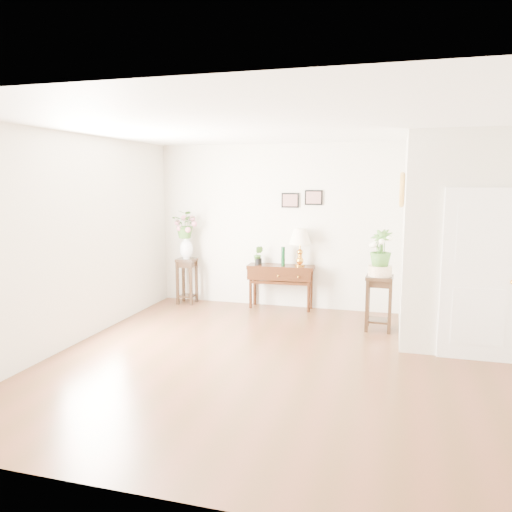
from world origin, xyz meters
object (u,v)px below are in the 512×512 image
at_px(table_lamp, 300,246).
at_px(plant_stand_a, 187,281).
at_px(console_table, 281,287).
at_px(plant_stand_b, 379,303).

distance_m(table_lamp, plant_stand_a, 2.14).
xyz_separation_m(console_table, table_lamp, (0.32, 0.00, 0.73)).
distance_m(table_lamp, plant_stand_b, 1.73).
bearing_deg(console_table, table_lamp, -3.76).
height_order(plant_stand_a, plant_stand_b, plant_stand_a).
bearing_deg(table_lamp, console_table, 180.00).
relative_size(console_table, table_lamp, 1.76).
distance_m(console_table, table_lamp, 0.80).
relative_size(console_table, plant_stand_a, 1.39).
xyz_separation_m(console_table, plant_stand_b, (1.67, -0.84, 0.03)).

